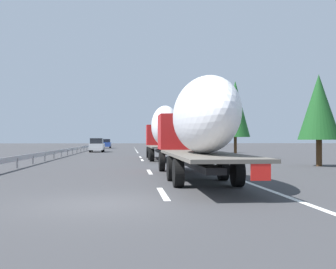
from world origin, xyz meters
TOP-DOWN VIEW (x-y plane):
  - ground_plane at (40.00, 0.00)m, footprint 260.00×260.00m
  - lane_stripe_0 at (2.00, -1.80)m, footprint 3.20×0.20m
  - lane_stripe_1 at (10.92, -1.80)m, footprint 3.20×0.20m
  - lane_stripe_2 at (23.69, -1.80)m, footprint 3.20×0.20m
  - lane_stripe_3 at (29.49, -1.80)m, footprint 3.20×0.20m
  - lane_stripe_4 at (43.43, -1.80)m, footprint 3.20×0.20m
  - lane_stripe_5 at (49.71, -1.80)m, footprint 3.20×0.20m
  - lane_stripe_6 at (55.35, -1.80)m, footprint 3.20×0.20m
  - lane_stripe_7 at (62.82, -1.80)m, footprint 3.20×0.20m
  - lane_stripe_8 at (76.64, -1.80)m, footprint 3.20×0.20m
  - edge_line_right at (45.00, -5.50)m, footprint 110.00×0.20m
  - truck_lead at (23.59, -3.60)m, footprint 12.13×2.55m
  - truck_trailing at (6.02, -3.60)m, footprint 14.37×2.55m
  - car_white_van at (46.23, 3.71)m, footprint 4.77×1.86m
  - car_blue_sedan at (71.15, 3.80)m, footprint 4.31×1.76m
  - road_sign at (45.49, -6.70)m, footprint 0.10×0.90m
  - tree_0 at (25.09, -10.17)m, footprint 2.62×2.62m
  - tree_1 at (46.12, -10.65)m, footprint 2.54×2.54m
  - tree_2 at (14.59, -12.98)m, footprint 2.69×2.69m
  - tree_4 at (64.64, -13.08)m, footprint 2.92×2.92m
  - tree_5 at (41.02, -11.11)m, footprint 2.88×2.88m
  - guardrail_median at (43.00, 6.00)m, footprint 94.00×0.10m

SIDE VIEW (x-z plane):
  - ground_plane at x=40.00m, z-range 0.00..0.00m
  - lane_stripe_0 at x=2.00m, z-range 0.00..0.01m
  - lane_stripe_1 at x=10.92m, z-range 0.00..0.01m
  - lane_stripe_2 at x=23.69m, z-range 0.00..0.01m
  - lane_stripe_3 at x=29.49m, z-range 0.00..0.01m
  - lane_stripe_4 at x=43.43m, z-range 0.00..0.01m
  - lane_stripe_5 at x=49.71m, z-range 0.00..0.01m
  - lane_stripe_6 at x=55.35m, z-range 0.00..0.01m
  - lane_stripe_7 at x=62.82m, z-range 0.00..0.01m
  - lane_stripe_8 at x=76.64m, z-range 0.00..0.01m
  - edge_line_right at x=45.00m, z-range 0.00..0.01m
  - guardrail_median at x=43.00m, z-range 0.20..0.96m
  - car_blue_sedan at x=71.15m, z-range 0.01..1.81m
  - car_white_van at x=46.23m, z-range 0.01..1.90m
  - road_sign at x=45.49m, z-range 0.65..4.12m
  - truck_trailing at x=6.02m, z-range 0.33..4.48m
  - truck_lead at x=23.59m, z-range 0.24..4.71m
  - tree_1 at x=46.12m, z-range 0.78..6.19m
  - tree_2 at x=14.59m, z-range 0.84..6.82m
  - tree_4 at x=64.64m, z-range 0.70..7.30m
  - tree_0 at x=25.09m, z-range 0.96..7.95m
  - tree_5 at x=41.02m, z-range 0.94..8.75m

